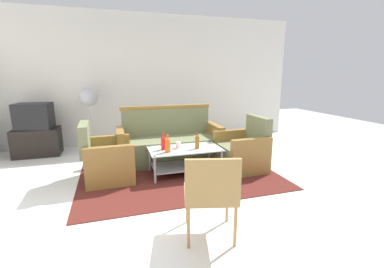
% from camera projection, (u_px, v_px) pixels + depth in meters
% --- Properties ---
extents(ground_plane, '(14.00, 14.00, 0.00)m').
position_uv_depth(ground_plane, '(200.00, 195.00, 3.43)').
color(ground_plane, white).
extents(wall_back, '(6.52, 0.12, 2.80)m').
position_uv_depth(wall_back, '(156.00, 80.00, 5.97)').
color(wall_back, silver).
rests_on(wall_back, ground).
extents(rug, '(2.94, 2.15, 0.01)m').
position_uv_depth(rug, '(179.00, 173.00, 4.15)').
color(rug, '#511E19').
rests_on(rug, ground).
extents(couch, '(1.81, 0.76, 0.96)m').
position_uv_depth(couch, '(170.00, 144.00, 4.72)').
color(couch, '#6B704C').
rests_on(couch, rug).
extents(armchair_left, '(0.72, 0.78, 0.85)m').
position_uv_depth(armchair_left, '(107.00, 161.00, 3.87)').
color(armchair_left, '#6B704C').
rests_on(armchair_left, rug).
extents(armchair_right, '(0.71, 0.77, 0.85)m').
position_uv_depth(armchair_right, '(243.00, 152.00, 4.32)').
color(armchair_right, '#6B704C').
rests_on(armchair_right, rug).
extents(coffee_table, '(1.10, 0.60, 0.40)m').
position_uv_depth(coffee_table, '(185.00, 157.00, 4.11)').
color(coffee_table, silver).
rests_on(coffee_table, rug).
extents(bottle_brown, '(0.06, 0.06, 0.26)m').
position_uv_depth(bottle_brown, '(197.00, 142.00, 4.05)').
color(bottle_brown, brown).
rests_on(bottle_brown, coffee_table).
extents(bottle_red, '(0.08, 0.08, 0.26)m').
position_uv_depth(bottle_red, '(164.00, 143.00, 3.99)').
color(bottle_red, red).
rests_on(bottle_red, coffee_table).
extents(bottle_orange, '(0.08, 0.08, 0.26)m').
position_uv_depth(bottle_orange, '(168.00, 145.00, 3.86)').
color(bottle_orange, '#D85919').
rests_on(bottle_orange, coffee_table).
extents(cup, '(0.08, 0.08, 0.10)m').
position_uv_depth(cup, '(178.00, 145.00, 4.09)').
color(cup, silver).
rests_on(cup, coffee_table).
extents(tv_stand, '(0.80, 0.50, 0.52)m').
position_uv_depth(tv_stand, '(37.00, 142.00, 5.06)').
color(tv_stand, black).
rests_on(tv_stand, ground).
extents(television, '(0.64, 0.50, 0.48)m').
position_uv_depth(television, '(34.00, 116.00, 4.95)').
color(television, black).
rests_on(television, tv_stand).
extents(pedestal_fan, '(0.36, 0.36, 1.27)m').
position_uv_depth(pedestal_fan, '(89.00, 101.00, 5.22)').
color(pedestal_fan, '#2D2D33').
rests_on(pedestal_fan, ground).
extents(wicker_chair, '(0.59, 0.59, 0.84)m').
position_uv_depth(wicker_chair, '(211.00, 191.00, 2.41)').
color(wicker_chair, '#AD844C').
rests_on(wicker_chair, ground).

